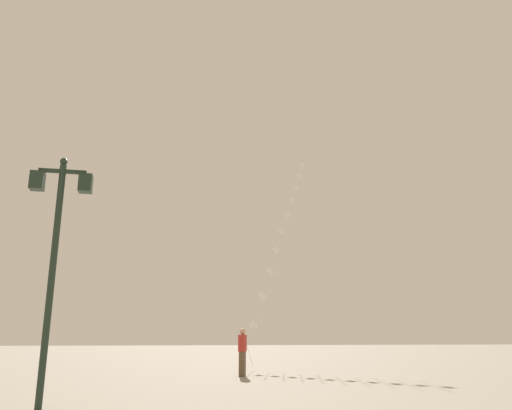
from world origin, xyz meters
name	(u,v)px	position (x,y,z in m)	size (l,w,h in m)	color
ground_plane	(163,373)	(0.00, 20.00, 0.00)	(160.00, 160.00, 0.00)	gray
twin_lantern_lamp_post	(57,230)	(-2.57, 9.17, 3.59)	(1.28, 0.28, 5.22)	#1E2D23
kite_train	(283,230)	(6.83, 26.68, 7.65)	(7.67, 15.61, 14.79)	brown
kite_flyer	(242,351)	(2.82, 17.18, 0.90)	(0.39, 0.62, 1.71)	brown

